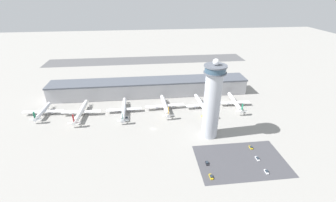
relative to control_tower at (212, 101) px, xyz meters
The scene contains 18 objects.
ground_plane 58.36m from the control_tower, 163.14° to the left, with size 1000.00×1000.00×0.00m, color gray.
terminal_building 98.82m from the control_tower, 118.92° to the left, with size 220.45×25.00×18.29m.
runway_strip 227.38m from the control_tower, 101.91° to the left, with size 330.68×44.00×0.01m, color #515154.
control_tower is the anchor object (origin of this frame).
parking_lot_surface 48.73m from the control_tower, 65.99° to the right, with size 64.00×40.00×0.01m, color #424247.
airplane_gate_alpha 161.90m from the control_tower, 161.89° to the left, with size 39.28×32.65×12.23m.
airplane_gate_bravo 126.06m from the control_tower, 158.75° to the left, with size 37.25×43.66×13.10m.
airplane_gate_charlie 91.27m from the control_tower, 148.24° to the left, with size 34.77×44.95×11.84m.
airplane_gate_delta 64.29m from the control_tower, 124.16° to the left, with size 40.25×42.70×13.16m.
airplane_gate_echo 54.21m from the control_tower, 83.31° to the left, with size 33.22×45.80×12.40m.
airplane_gate_foxtrot 68.42m from the control_tower, 49.05° to the left, with size 31.96×41.41×12.67m.
service_truck_catering 83.81m from the control_tower, 154.70° to the left, with size 3.44×6.18×2.48m.
service_truck_fuel 41.86m from the control_tower, 82.88° to the left, with size 5.18×7.11×2.42m.
car_maroon_suv 53.42m from the control_tower, 50.60° to the right, with size 1.85×4.70×1.44m.
car_navy_sedan 47.10m from the control_tower, 36.19° to the right, with size 1.80×4.12×1.48m.
car_blue_compact 57.43m from the control_tower, 103.70° to the right, with size 1.94×4.83×1.51m.
car_yellow_taxi 62.39m from the control_tower, 59.39° to the right, with size 1.82×4.16×1.54m.
car_white_wagon 47.54m from the control_tower, 107.48° to the right, with size 1.84×4.28×1.39m.
Camera 1 is at (-5.06, -165.31, 112.90)m, focal length 24.00 mm.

